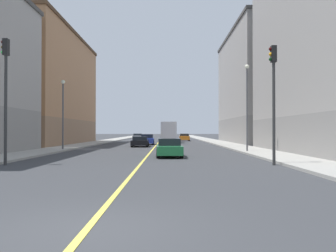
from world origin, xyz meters
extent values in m
plane|color=#343639|center=(0.00, 0.00, 0.00)|extent=(400.00, 400.00, 0.00)
cube|color=#9E9B93|center=(9.32, 49.00, 0.07)|extent=(3.31, 168.00, 0.15)
cube|color=#9E9B93|center=(-9.32, 49.00, 0.07)|extent=(3.31, 168.00, 0.15)
cube|color=#E5D14C|center=(0.00, 49.00, 0.01)|extent=(0.16, 154.00, 0.01)
cube|color=gray|center=(16.33, 47.14, 1.87)|extent=(10.71, 23.94, 3.73)
cube|color=#9E9993|center=(16.33, 47.14, 10.09)|extent=(10.71, 23.94, 12.71)
cube|color=#474442|center=(16.33, 47.14, 16.64)|extent=(11.01, 24.24, 0.40)
cube|color=#8F6B4F|center=(-16.33, 41.78, 1.70)|extent=(10.71, 25.13, 3.40)
cube|color=#A8754C|center=(-16.33, 41.78, 9.12)|extent=(10.71, 25.13, 11.43)
cube|color=#4B3422|center=(-16.33, 41.78, 15.03)|extent=(11.01, 25.43, 0.40)
cylinder|color=#2D2D2D|center=(7.27, 12.38, 2.79)|extent=(0.16, 0.16, 5.58)
cube|color=black|center=(7.27, 12.38, 6.03)|extent=(0.28, 0.32, 0.90)
sphere|color=#320404|center=(7.11, 12.38, 6.30)|extent=(0.20, 0.20, 0.20)
sphere|color=orange|center=(7.11, 12.38, 6.02)|extent=(0.20, 0.20, 0.20)
sphere|color=black|center=(7.11, 12.38, 5.74)|extent=(0.20, 0.20, 0.20)
cylinder|color=#2D2D2D|center=(-7.27, 12.38, 2.98)|extent=(0.16, 0.16, 5.96)
cube|color=black|center=(-7.27, 12.38, 6.41)|extent=(0.28, 0.32, 0.90)
sphere|color=#320404|center=(-7.43, 12.38, 6.68)|extent=(0.20, 0.20, 0.20)
sphere|color=#352204|center=(-7.43, 12.38, 6.40)|extent=(0.20, 0.20, 0.20)
sphere|color=green|center=(-7.43, 12.38, 6.12)|extent=(0.20, 0.20, 0.20)
cylinder|color=#4C4C51|center=(8.27, 23.33, 3.67)|extent=(0.14, 0.14, 7.04)
sphere|color=#EAEACC|center=(8.27, 23.33, 7.34)|extent=(0.36, 0.36, 0.36)
cylinder|color=#4C4C51|center=(-8.27, 26.18, 3.22)|extent=(0.14, 0.14, 6.13)
sphere|color=#EAEACC|center=(-8.27, 26.18, 6.43)|extent=(0.36, 0.36, 0.36)
cube|color=#23389E|center=(-1.26, 40.93, 0.55)|extent=(1.84, 4.58, 0.67)
cube|color=black|center=(-1.26, 40.95, 1.14)|extent=(1.58, 2.03, 0.51)
cylinder|color=black|center=(-2.08, 42.32, 0.32)|extent=(0.23, 0.64, 0.64)
cylinder|color=black|center=(-0.49, 42.35, 0.32)|extent=(0.23, 0.64, 0.64)
cylinder|color=black|center=(-2.03, 39.50, 0.32)|extent=(0.23, 0.64, 0.64)
cylinder|color=black|center=(-0.44, 39.53, 0.32)|extent=(0.23, 0.64, 0.64)
cube|color=silver|center=(-4.55, 64.17, 0.55)|extent=(1.97, 4.24, 0.67)
cube|color=black|center=(-4.55, 64.19, 1.09)|extent=(1.68, 1.87, 0.41)
cylinder|color=black|center=(-5.43, 65.44, 0.32)|extent=(0.24, 0.65, 0.64)
cylinder|color=black|center=(-3.75, 65.49, 0.32)|extent=(0.24, 0.65, 0.64)
cylinder|color=black|center=(-5.35, 62.85, 0.32)|extent=(0.24, 0.65, 0.64)
cylinder|color=black|center=(-3.67, 62.90, 0.32)|extent=(0.24, 0.65, 0.64)
cube|color=#1E6B38|center=(1.62, 18.58, 0.52)|extent=(1.87, 4.55, 0.60)
cube|color=black|center=(1.62, 18.67, 1.07)|extent=(1.60, 2.04, 0.50)
cylinder|color=black|center=(0.79, 19.96, 0.32)|extent=(0.24, 0.65, 0.64)
cylinder|color=black|center=(2.38, 20.00, 0.32)|extent=(0.24, 0.65, 0.64)
cylinder|color=black|center=(0.86, 17.17, 0.32)|extent=(0.24, 0.65, 0.64)
cylinder|color=black|center=(2.45, 17.21, 0.32)|extent=(0.24, 0.65, 0.64)
cube|color=black|center=(-1.73, 34.61, 0.50)|extent=(1.93, 4.48, 0.56)
cube|color=black|center=(-1.73, 34.58, 1.00)|extent=(1.68, 1.92, 0.43)
cylinder|color=black|center=(-2.60, 35.98, 0.32)|extent=(0.23, 0.64, 0.64)
cylinder|color=black|center=(-0.89, 36.00, 0.32)|extent=(0.23, 0.64, 0.64)
cylinder|color=black|center=(-2.57, 33.22, 0.32)|extent=(0.23, 0.64, 0.64)
cylinder|color=black|center=(-0.85, 33.24, 0.32)|extent=(0.23, 0.64, 0.64)
cube|color=orange|center=(4.55, 58.00, 0.56)|extent=(1.96, 4.39, 0.69)
cube|color=black|center=(4.55, 58.15, 1.12)|extent=(1.67, 1.97, 0.43)
cylinder|color=black|center=(3.76, 59.37, 0.32)|extent=(0.24, 0.65, 0.64)
cylinder|color=black|center=(5.42, 59.32, 0.32)|extent=(0.24, 0.65, 0.64)
cylinder|color=black|center=(3.67, 56.69, 0.32)|extent=(0.24, 0.65, 0.64)
cylinder|color=black|center=(5.34, 56.64, 0.32)|extent=(0.24, 0.65, 0.64)
cube|color=white|center=(1.48, 57.85, 0.51)|extent=(1.81, 4.49, 0.58)
cube|color=black|center=(1.48, 58.05, 1.01)|extent=(1.57, 2.06, 0.42)
cylinder|color=black|center=(0.67, 59.23, 0.32)|extent=(0.23, 0.64, 0.64)
cylinder|color=black|center=(2.27, 59.25, 0.32)|extent=(0.23, 0.64, 0.64)
cylinder|color=black|center=(0.69, 56.46, 0.32)|extent=(0.23, 0.64, 0.64)
cylinder|color=black|center=(2.30, 56.47, 0.32)|extent=(0.23, 0.64, 0.64)
cube|color=navy|center=(1.63, 52.00, 1.25)|extent=(2.35, 2.22, 1.80)
cube|color=silver|center=(1.63, 47.80, 1.83)|extent=(2.35, 5.22, 2.76)
cylinder|color=black|center=(0.56, 51.60, 0.45)|extent=(0.30, 0.90, 0.90)
cylinder|color=black|center=(2.70, 51.60, 0.45)|extent=(0.30, 0.90, 0.90)
cylinder|color=black|center=(0.56, 46.70, 0.45)|extent=(0.30, 0.90, 0.90)
cylinder|color=black|center=(2.70, 46.70, 0.45)|extent=(0.30, 0.90, 0.90)
camera|label=1|loc=(1.53, -6.73, 1.86)|focal=37.81mm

